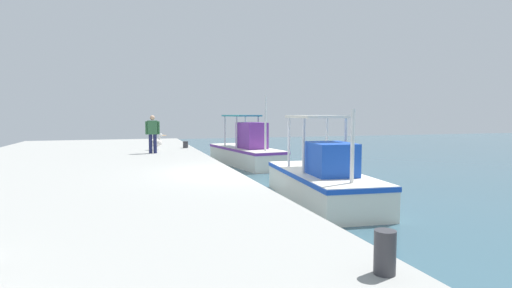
{
  "coord_description": "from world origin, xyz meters",
  "views": [
    {
      "loc": [
        11.96,
        -3.14,
        2.61
      ],
      "look_at": [
        -4.07,
        1.84,
        1.34
      ],
      "focal_mm": 28.02,
      "sensor_mm": 36.0,
      "label": 1
    }
  ],
  "objects_px": {
    "pelican": "(156,142)",
    "fisherman_standing": "(153,132)",
    "mooring_bollard_nearest": "(186,145)",
    "mooring_bollard_second": "(385,252)",
    "fishing_boat_nearest": "(246,151)",
    "fishing_boat_second": "(322,180)"
  },
  "relations": [
    {
      "from": "pelican",
      "to": "fisherman_standing",
      "type": "xyz_separation_m",
      "value": [
        1.72,
        -0.23,
        0.58
      ]
    },
    {
      "from": "mooring_bollard_nearest",
      "to": "mooring_bollard_second",
      "type": "bearing_deg",
      "value": -0.0
    },
    {
      "from": "fishing_boat_nearest",
      "to": "mooring_bollard_second",
      "type": "relative_size",
      "value": 12.46
    },
    {
      "from": "fishing_boat_nearest",
      "to": "fishing_boat_second",
      "type": "distance_m",
      "value": 8.86
    },
    {
      "from": "pelican",
      "to": "mooring_bollard_second",
      "type": "bearing_deg",
      "value": 5.35
    },
    {
      "from": "fisherman_standing",
      "to": "mooring_bollard_second",
      "type": "relative_size",
      "value": 3.47
    },
    {
      "from": "fishing_boat_nearest",
      "to": "mooring_bollard_nearest",
      "type": "relative_size",
      "value": 17.65
    },
    {
      "from": "mooring_bollard_nearest",
      "to": "pelican",
      "type": "bearing_deg",
      "value": -64.46
    },
    {
      "from": "fishing_boat_nearest",
      "to": "mooring_bollard_nearest",
      "type": "distance_m",
      "value": 3.42
    },
    {
      "from": "fishing_boat_second",
      "to": "pelican",
      "type": "bearing_deg",
      "value": -157.11
    },
    {
      "from": "mooring_bollard_second",
      "to": "fishing_boat_second",
      "type": "bearing_deg",
      "value": 158.74
    },
    {
      "from": "fishing_boat_nearest",
      "to": "mooring_bollard_second",
      "type": "distance_m",
      "value": 15.92
    },
    {
      "from": "fishing_boat_second",
      "to": "mooring_bollard_second",
      "type": "xyz_separation_m",
      "value": [
        6.81,
        -2.65,
        0.4
      ]
    },
    {
      "from": "fisherman_standing",
      "to": "fishing_boat_nearest",
      "type": "bearing_deg",
      "value": 96.96
    },
    {
      "from": "fisherman_standing",
      "to": "mooring_bollard_second",
      "type": "distance_m",
      "value": 15.22
    },
    {
      "from": "fishing_boat_second",
      "to": "mooring_bollard_second",
      "type": "bearing_deg",
      "value": -21.26
    },
    {
      "from": "fishing_boat_nearest",
      "to": "mooring_bollard_second",
      "type": "height_order",
      "value": "fishing_boat_nearest"
    },
    {
      "from": "mooring_bollard_second",
      "to": "fisherman_standing",
      "type": "bearing_deg",
      "value": -173.18
    },
    {
      "from": "fishing_boat_nearest",
      "to": "mooring_bollard_nearest",
      "type": "xyz_separation_m",
      "value": [
        -1.91,
        -2.83,
        0.25
      ]
    },
    {
      "from": "pelican",
      "to": "mooring_bollard_nearest",
      "type": "relative_size",
      "value": 2.72
    },
    {
      "from": "mooring_bollard_nearest",
      "to": "mooring_bollard_second",
      "type": "xyz_separation_m",
      "value": [
        17.57,
        -0.0,
        0.07
      ]
    },
    {
      "from": "fishing_boat_nearest",
      "to": "fishing_boat_second",
      "type": "height_order",
      "value": "fishing_boat_nearest"
    }
  ]
}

